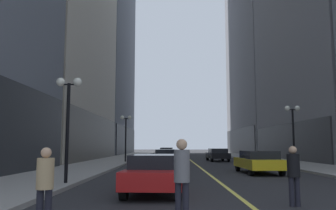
% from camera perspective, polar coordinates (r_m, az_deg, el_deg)
% --- Properties ---
extents(ground_plane, '(200.00, 200.00, 0.00)m').
position_cam_1_polar(ground_plane, '(38.91, 3.75, -9.17)').
color(ground_plane, '#262628').
extents(sidewalk_left, '(4.50, 78.00, 0.15)m').
position_cam_1_polar(sidewalk_left, '(39.32, -8.49, -8.97)').
color(sidewalk_left, gray).
rests_on(sidewalk_left, ground).
extents(sidewalk_right, '(4.50, 78.00, 0.15)m').
position_cam_1_polar(sidewalk_right, '(40.22, 15.71, -8.75)').
color(sidewalk_right, gray).
rests_on(sidewalk_right, ground).
extents(lane_centre_stripe, '(0.16, 70.00, 0.01)m').
position_cam_1_polar(lane_centre_stripe, '(38.91, 3.75, -9.16)').
color(lane_centre_stripe, '#E5D64C').
rests_on(lane_centre_stripe, ground).
extents(building_right_mid, '(10.81, 24.00, 33.06)m').
position_cam_1_polar(building_right_mid, '(44.84, 24.80, 13.17)').
color(building_right_mid, gray).
rests_on(building_right_mid, ground).
extents(building_right_far, '(14.94, 26.00, 39.34)m').
position_cam_1_polar(building_right_far, '(69.26, 17.51, 8.59)').
color(building_right_far, gray).
rests_on(building_right_far, ground).
extents(car_red, '(2.02, 4.15, 1.32)m').
position_cam_1_polar(car_red, '(11.95, -2.17, -11.19)').
color(car_red, '#B21919').
rests_on(car_red, ground).
extents(car_yellow, '(2.03, 4.83, 1.32)m').
position_cam_1_polar(car_yellow, '(21.09, 14.83, -9.04)').
color(car_yellow, yellow).
rests_on(car_yellow, ground).
extents(car_silver, '(1.90, 4.31, 1.32)m').
position_cam_1_polar(car_silver, '(27.84, -0.37, -8.67)').
color(car_silver, '#B7B7BC').
rests_on(car_silver, ground).
extents(car_black, '(2.06, 4.70, 1.32)m').
position_cam_1_polar(car_black, '(36.61, 8.28, -8.13)').
color(car_black, black).
rests_on(car_black, ground).
extents(car_navy, '(1.94, 4.22, 1.32)m').
position_cam_1_polar(car_navy, '(44.61, -0.33, -7.95)').
color(car_navy, '#141E4C').
rests_on(car_navy, ground).
extents(car_blue, '(2.14, 4.25, 1.32)m').
position_cam_1_polar(car_blue, '(52.33, -0.19, -7.77)').
color(car_blue, navy).
rests_on(car_blue, ground).
extents(pedestrian_in_black_coat, '(0.36, 0.36, 1.62)m').
position_cam_1_polar(pedestrian_in_black_coat, '(10.10, 20.24, -10.33)').
color(pedestrian_in_black_coat, black).
rests_on(pedestrian_in_black_coat, ground).
extents(pedestrian_in_tan_trench, '(0.39, 0.39, 1.60)m').
position_cam_1_polar(pedestrian_in_tan_trench, '(7.37, -19.86, -11.93)').
color(pedestrian_in_tan_trench, black).
rests_on(pedestrian_in_tan_trench, ground).
extents(pedestrian_in_grey_suit, '(0.39, 0.39, 1.78)m').
position_cam_1_polar(pedestrian_in_grey_suit, '(7.43, 2.33, -11.38)').
color(pedestrian_in_grey_suit, black).
rests_on(pedestrian_in_grey_suit, ground).
extents(street_lamp_left_near, '(1.06, 0.36, 4.43)m').
position_cam_1_polar(street_lamp_left_near, '(14.61, -16.32, -0.14)').
color(street_lamp_left_near, black).
rests_on(street_lamp_left_near, ground).
extents(street_lamp_left_far, '(1.06, 0.36, 4.43)m').
position_cam_1_polar(street_lamp_left_far, '(32.21, -7.05, -3.84)').
color(street_lamp_left_far, black).
rests_on(street_lamp_left_far, ground).
extents(street_lamp_right_mid, '(1.06, 0.36, 4.43)m').
position_cam_1_polar(street_lamp_right_mid, '(25.54, 20.14, -2.72)').
color(street_lamp_right_mid, black).
rests_on(street_lamp_right_mid, ground).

